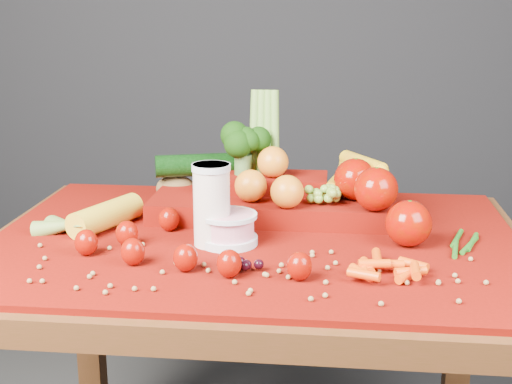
# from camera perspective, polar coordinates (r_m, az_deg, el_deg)

# --- Properties ---
(table) EXTENTS (1.10, 0.80, 0.75)m
(table) POSITION_cam_1_polar(r_m,az_deg,el_deg) (1.47, -0.09, -7.55)
(table) COLOR #3C250D
(table) RESTS_ON ground
(red_cloth) EXTENTS (1.05, 0.75, 0.01)m
(red_cloth) POSITION_cam_1_polar(r_m,az_deg,el_deg) (1.44, -0.09, -3.83)
(red_cloth) COLOR #670903
(red_cloth) RESTS_ON table
(milk_glass) EXTENTS (0.07, 0.07, 0.16)m
(milk_glass) POSITION_cam_1_polar(r_m,az_deg,el_deg) (1.37, -3.57, -0.80)
(milk_glass) COLOR beige
(milk_glass) RESTS_ON red_cloth
(yogurt_bowl) EXTENTS (0.11, 0.11, 0.06)m
(yogurt_bowl) POSITION_cam_1_polar(r_m,az_deg,el_deg) (1.38, -2.22, -2.87)
(yogurt_bowl) COLOR silver
(yogurt_bowl) RESTS_ON red_cloth
(strawberry_scatter) EXTENTS (0.48, 0.28, 0.05)m
(strawberry_scatter) POSITION_cam_1_polar(r_m,az_deg,el_deg) (1.33, -7.58, -4.00)
(strawberry_scatter) COLOR #930C00
(strawberry_scatter) RESTS_ON red_cloth
(dark_grape_cluster) EXTENTS (0.06, 0.05, 0.03)m
(dark_grape_cluster) POSITION_cam_1_polar(r_m,az_deg,el_deg) (1.26, -0.88, -5.68)
(dark_grape_cluster) COLOR black
(dark_grape_cluster) RESTS_ON red_cloth
(soybean_scatter) EXTENTS (0.84, 0.24, 0.01)m
(soybean_scatter) POSITION_cam_1_polar(r_m,az_deg,el_deg) (1.25, -1.10, -6.33)
(soybean_scatter) COLOR olive
(soybean_scatter) RESTS_ON red_cloth
(corn_ear) EXTENTS (0.25, 0.26, 0.06)m
(corn_ear) POSITION_cam_1_polar(r_m,az_deg,el_deg) (1.50, -14.00, -2.38)
(corn_ear) COLOR yellow
(corn_ear) RESTS_ON red_cloth
(potato) EXTENTS (0.09, 0.07, 0.06)m
(potato) POSITION_cam_1_polar(r_m,az_deg,el_deg) (1.68, -6.43, 0.28)
(potato) COLOR brown
(potato) RESTS_ON red_cloth
(baby_carrot_pile) EXTENTS (0.17, 0.17, 0.03)m
(baby_carrot_pile) POSITION_cam_1_polar(r_m,az_deg,el_deg) (1.26, 10.63, -5.87)
(baby_carrot_pile) COLOR #EC4708
(baby_carrot_pile) RESTS_ON red_cloth
(green_bean_pile) EXTENTS (0.14, 0.12, 0.01)m
(green_bean_pile) POSITION_cam_1_polar(r_m,az_deg,el_deg) (1.44, 16.21, -3.96)
(green_bean_pile) COLOR #1F6316
(green_bean_pile) RESTS_ON red_cloth
(produce_mound) EXTENTS (0.61, 0.37, 0.27)m
(produce_mound) POSITION_cam_1_polar(r_m,az_deg,el_deg) (1.55, 2.70, 0.19)
(produce_mound) COLOR #670903
(produce_mound) RESTS_ON red_cloth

